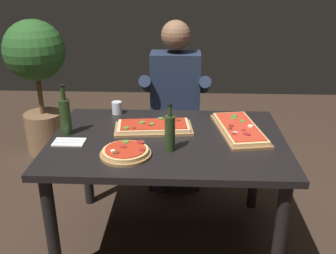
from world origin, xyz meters
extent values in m
plane|color=#38281E|center=(0.00, 0.00, 0.00)|extent=(6.40, 6.40, 0.00)
cube|color=black|center=(0.00, 0.00, 0.72)|extent=(1.40, 0.96, 0.04)
cylinder|color=black|center=(-0.62, -0.40, 0.35)|extent=(0.07, 0.07, 0.70)
cylinder|color=black|center=(0.62, -0.40, 0.35)|extent=(0.07, 0.07, 0.70)
cylinder|color=black|center=(-0.62, 0.40, 0.35)|extent=(0.07, 0.07, 0.70)
cylinder|color=black|center=(0.62, 0.40, 0.35)|extent=(0.07, 0.07, 0.70)
cube|color=olive|center=(-0.09, 0.12, 0.75)|extent=(0.51, 0.28, 0.02)
cube|color=#E5C184|center=(-0.09, 0.12, 0.77)|extent=(0.46, 0.25, 0.02)
cube|color=#B72D19|center=(-0.09, 0.12, 0.78)|extent=(0.43, 0.22, 0.01)
cylinder|color=maroon|center=(-0.21, 0.04, 0.78)|extent=(0.03, 0.03, 0.00)
cylinder|color=#4C7F2D|center=(-0.25, 0.03, 0.79)|extent=(0.04, 0.04, 0.01)
cylinder|color=#4C7F2D|center=(-0.17, 0.13, 0.79)|extent=(0.04, 0.04, 0.01)
cylinder|color=#4C7F2D|center=(-0.05, 0.20, 0.79)|extent=(0.04, 0.04, 0.01)
cylinder|color=beige|center=(0.03, 0.12, 0.79)|extent=(0.03, 0.03, 0.01)
cylinder|color=#4C7F2D|center=(-0.10, 0.10, 0.79)|extent=(0.03, 0.03, 0.01)
cylinder|color=#4C7F2D|center=(0.02, 0.11, 0.78)|extent=(0.04, 0.04, 0.01)
cylinder|color=maroon|center=(-0.11, 0.10, 0.79)|extent=(0.03, 0.03, 0.01)
cylinder|color=brown|center=(0.05, 0.18, 0.78)|extent=(0.04, 0.04, 0.01)
cube|color=brown|center=(0.44, 0.11, 0.75)|extent=(0.33, 0.57, 0.02)
cube|color=#DBB270|center=(0.44, 0.11, 0.77)|extent=(0.29, 0.53, 0.02)
cube|color=red|center=(0.44, 0.11, 0.78)|extent=(0.26, 0.48, 0.01)
cylinder|color=maroon|center=(0.39, -0.02, 0.78)|extent=(0.03, 0.03, 0.00)
cylinder|color=brown|center=(0.38, 0.06, 0.79)|extent=(0.02, 0.02, 0.01)
cylinder|color=#4C7F2D|center=(0.46, 0.19, 0.78)|extent=(0.02, 0.02, 0.01)
cylinder|color=beige|center=(0.51, 0.10, 0.79)|extent=(0.03, 0.03, 0.01)
cylinder|color=#4C7F2D|center=(0.43, 0.27, 0.79)|extent=(0.03, 0.03, 0.01)
cylinder|color=#4C7F2D|center=(0.47, 0.17, 0.78)|extent=(0.03, 0.03, 0.00)
cylinder|color=maroon|center=(0.47, -0.03, 0.79)|extent=(0.03, 0.03, 0.01)
cylinder|color=maroon|center=(0.39, 0.10, 0.79)|extent=(0.03, 0.03, 0.01)
cylinder|color=maroon|center=(0.45, 0.04, 0.78)|extent=(0.03, 0.03, 0.00)
cylinder|color=#4C7F2D|center=(0.42, 0.23, 0.78)|extent=(0.04, 0.04, 0.00)
cylinder|color=beige|center=(0.40, -0.01, 0.78)|extent=(0.03, 0.03, 0.00)
cylinder|color=maroon|center=(0.46, -0.02, 0.78)|extent=(0.04, 0.04, 0.00)
cylinder|color=olive|center=(-0.22, -0.24, 0.75)|extent=(0.28, 0.28, 0.02)
cylinder|color=#DBB270|center=(-0.22, -0.24, 0.77)|extent=(0.25, 0.25, 0.02)
cylinder|color=#B72D19|center=(-0.22, -0.24, 0.78)|extent=(0.22, 0.22, 0.01)
cylinder|color=#4C7F2D|center=(-0.23, -0.16, 0.78)|extent=(0.04, 0.04, 0.00)
cylinder|color=beige|center=(-0.28, -0.28, 0.79)|extent=(0.02, 0.02, 0.01)
cylinder|color=#4C7F2D|center=(-0.14, -0.16, 0.78)|extent=(0.03, 0.03, 0.00)
cylinder|color=maroon|center=(-0.23, -0.22, 0.78)|extent=(0.04, 0.04, 0.00)
cylinder|color=brown|center=(-0.26, -0.29, 0.78)|extent=(0.04, 0.04, 0.01)
cylinder|color=maroon|center=(-0.14, -0.16, 0.78)|extent=(0.04, 0.04, 0.01)
cylinder|color=maroon|center=(-0.13, -0.25, 0.78)|extent=(0.03, 0.03, 0.00)
cylinder|color=#233819|center=(0.02, -0.16, 0.84)|extent=(0.06, 0.06, 0.20)
cylinder|color=#233819|center=(0.02, -0.16, 0.97)|extent=(0.02, 0.02, 0.06)
cylinder|color=black|center=(0.02, -0.16, 1.01)|extent=(0.03, 0.03, 0.01)
cylinder|color=#233819|center=(-0.62, 0.03, 0.85)|extent=(0.07, 0.07, 0.22)
cylinder|color=#233819|center=(-0.62, 0.03, 1.00)|extent=(0.03, 0.03, 0.08)
cylinder|color=black|center=(-0.62, 0.03, 1.05)|extent=(0.03, 0.03, 0.01)
cylinder|color=silver|center=(-0.37, 0.39, 0.78)|extent=(0.07, 0.07, 0.09)
cylinder|color=#5B3814|center=(-0.37, 0.39, 0.76)|extent=(0.06, 0.06, 0.05)
cube|color=white|center=(-0.57, -0.09, 0.74)|extent=(0.18, 0.11, 0.01)
cube|color=silver|center=(-0.57, -0.11, 0.75)|extent=(0.17, 0.01, 0.00)
cube|color=silver|center=(-0.57, -0.07, 0.75)|extent=(0.17, 0.01, 0.00)
cube|color=black|center=(0.03, 0.78, 0.43)|extent=(0.44, 0.44, 0.04)
cube|color=black|center=(0.03, 0.98, 0.66)|extent=(0.40, 0.04, 0.42)
cylinder|color=black|center=(-0.16, 0.59, 0.21)|extent=(0.04, 0.04, 0.41)
cylinder|color=black|center=(0.22, 0.59, 0.21)|extent=(0.04, 0.04, 0.41)
cylinder|color=black|center=(-0.16, 0.97, 0.21)|extent=(0.04, 0.04, 0.41)
cylinder|color=black|center=(0.22, 0.97, 0.21)|extent=(0.04, 0.04, 0.41)
cylinder|color=#23232D|center=(-0.07, 0.60, 0.23)|extent=(0.11, 0.11, 0.45)
cylinder|color=#23232D|center=(0.13, 0.60, 0.23)|extent=(0.11, 0.11, 0.45)
cube|color=#23232D|center=(0.03, 0.68, 0.51)|extent=(0.34, 0.40, 0.12)
cube|color=#1E283D|center=(0.03, 0.78, 0.83)|extent=(0.38, 0.22, 0.52)
sphere|color=brown|center=(0.03, 0.78, 1.22)|extent=(0.22, 0.22, 0.22)
cylinder|color=#1E283D|center=(-0.19, 0.73, 0.86)|extent=(0.09, 0.31, 0.21)
cylinder|color=#1E283D|center=(0.25, 0.73, 0.86)|extent=(0.09, 0.31, 0.21)
cylinder|color=#846042|center=(-1.25, 1.28, 0.20)|extent=(0.36, 0.36, 0.39)
cylinder|color=brown|center=(-1.25, 1.28, 0.58)|extent=(0.04, 0.04, 0.38)
sphere|color=#285623|center=(-1.25, 1.28, 0.99)|extent=(0.55, 0.55, 0.55)
camera|label=1|loc=(0.09, -2.08, 1.69)|focal=40.91mm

